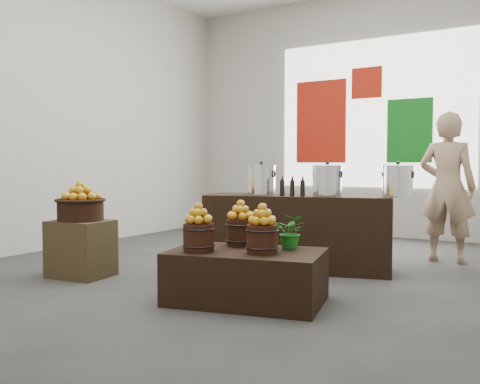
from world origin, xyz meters
The scene contains 24 objects.
ground centered at (0.00, 0.00, 0.00)m, with size 7.00×7.00×0.00m, color #3E3E3B.
back_wall centered at (0.00, 3.50, 2.00)m, with size 6.00×0.04×4.00m, color #AFABA1.
back_opening centered at (0.30, 3.48, 2.00)m, with size 3.20×0.02×2.40m, color white.
deco_red_left centered at (-0.60, 3.47, 1.90)m, with size 0.90×0.04×1.40m, color #AF1D0D.
deco_green_right centered at (0.90, 3.47, 1.70)m, with size 0.70×0.04×1.00m, color #106B17.
deco_red_upper centered at (0.20, 3.47, 2.50)m, with size 0.50×0.04×0.50m, color #AF1D0D.
crate centered at (-1.25, -1.25, 0.29)m, with size 0.59×0.48×0.59m, color #4C3F23.
wicker_basket centered at (-1.25, -1.25, 0.70)m, with size 0.47×0.47×0.21m, color black.
apples_in_basket centered at (-1.25, -1.25, 0.90)m, with size 0.37×0.37×0.20m, color #9B0605, non-canonical shape.
display_table centered at (0.76, -1.23, 0.22)m, with size 1.28×0.79×0.44m, color black.
apple_bucket_front_left centered at (0.45, -1.49, 0.56)m, with size 0.26×0.26×0.24m, color #34170E.
apples_in_bucket_front_left centered at (0.45, -1.49, 0.77)m, with size 0.19×0.19×0.17m, color #9B0605, non-canonical shape.
apple_bucket_front_right centered at (0.95, -1.28, 0.56)m, with size 0.26×0.26×0.24m, color #34170E.
apples_in_bucket_front_right centered at (0.95, -1.28, 0.77)m, with size 0.19×0.19×0.17m, color #9B0605, non-canonical shape.
apple_bucket_rear centered at (0.58, -1.03, 0.56)m, with size 0.26×0.26×0.24m, color #34170E.
apples_in_bucket_rear centered at (0.58, -1.03, 0.77)m, with size 0.19×0.19×0.17m, color #9B0605, non-canonical shape.
herb_garnish_right centered at (1.05, -0.95, 0.59)m, with size 0.27×0.24×0.30m, color #166919.
herb_garnish_left centered at (0.21, -1.15, 0.58)m, with size 0.15×0.12×0.27m, color #166919.
counter centered at (0.50, 0.30, 0.42)m, with size 2.03×0.65×0.83m, color black.
stock_pot_left centered at (0.11, 0.18, 0.99)m, with size 0.31×0.31×0.31m, color silver.
stock_pot_center centered at (0.81, 0.39, 0.99)m, with size 0.31×0.31×0.31m, color silver.
stock_pot_right centered at (1.52, 0.60, 0.99)m, with size 0.31×0.31×0.31m, color silver.
oil_cruets centered at (0.56, 0.10, 0.95)m, with size 0.22×0.06×0.23m, color black, non-canonical shape.
shopper centered at (1.82, 1.64, 0.90)m, with size 0.65×0.43×1.79m, color #9F7F61.
Camera 1 is at (3.10, -5.07, 1.18)m, focal length 40.00 mm.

